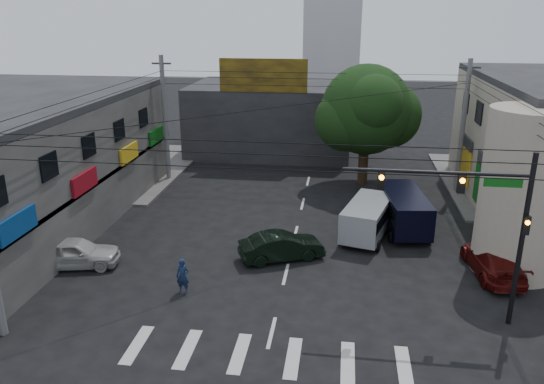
% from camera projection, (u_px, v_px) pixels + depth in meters
% --- Properties ---
extents(ground, '(160.00, 160.00, 0.00)m').
position_uv_depth(ground, '(281.00, 295.00, 23.84)').
color(ground, black).
rests_on(ground, ground).
extents(sidewalk_far_left, '(16.00, 16.00, 0.15)m').
position_uv_depth(sidewalk_far_left, '(88.00, 167.00, 43.01)').
color(sidewalk_far_left, '#514F4C').
rests_on(sidewalk_far_left, ground).
extents(corner_column, '(4.00, 4.00, 8.00)m').
position_uv_depth(corner_column, '(524.00, 193.00, 24.88)').
color(corner_column, '#9F927E').
rests_on(corner_column, ground).
extents(building_far, '(14.00, 10.00, 6.00)m').
position_uv_depth(building_far, '(272.00, 118.00, 47.76)').
color(building_far, '#232326').
rests_on(building_far, ground).
extents(billboard, '(7.00, 0.30, 2.60)m').
position_uv_depth(billboard, '(263.00, 75.00, 41.77)').
color(billboard, olive).
rests_on(billboard, building_far).
extents(street_tree, '(6.40, 6.40, 8.70)m').
position_uv_depth(street_tree, '(366.00, 110.00, 37.49)').
color(street_tree, black).
rests_on(street_tree, ground).
extents(traffic_gantry, '(7.10, 0.35, 7.20)m').
position_uv_depth(traffic_gantry, '(480.00, 211.00, 20.33)').
color(traffic_gantry, black).
rests_on(traffic_gantry, ground).
extents(utility_pole_far_left, '(0.32, 0.32, 9.20)m').
position_uv_depth(utility_pole_far_left, '(165.00, 119.00, 38.70)').
color(utility_pole_far_left, '#59595B').
rests_on(utility_pole_far_left, ground).
extents(utility_pole_far_right, '(0.32, 0.32, 9.20)m').
position_uv_depth(utility_pole_far_right, '(463.00, 128.00, 36.00)').
color(utility_pole_far_right, '#59595B').
rests_on(utility_pole_far_right, ground).
extents(dark_sedan, '(4.69, 5.42, 1.42)m').
position_uv_depth(dark_sedan, '(282.00, 246.00, 27.05)').
color(dark_sedan, black).
rests_on(dark_sedan, ground).
extents(white_compact, '(3.51, 5.08, 1.49)m').
position_uv_depth(white_compact, '(74.00, 253.00, 26.27)').
color(white_compact, '#B3B3AF').
rests_on(white_compact, ground).
extents(maroon_sedan, '(2.89, 5.21, 1.40)m').
position_uv_depth(maroon_sedan, '(493.00, 261.00, 25.48)').
color(maroon_sedan, '#4D0D0B').
rests_on(maroon_sedan, ground).
extents(silver_minivan, '(5.78, 4.42, 2.05)m').
position_uv_depth(silver_minivan, '(367.00, 220.00, 29.61)').
color(silver_minivan, '#A9ACB2').
rests_on(silver_minivan, ground).
extents(navy_van, '(6.05, 3.47, 2.21)m').
position_uv_depth(navy_van, '(404.00, 212.00, 30.65)').
color(navy_van, black).
rests_on(navy_van, ground).
extents(traffic_officer, '(0.64, 0.46, 1.64)m').
position_uv_depth(traffic_officer, '(183.00, 276.00, 23.76)').
color(traffic_officer, '#122141').
rests_on(traffic_officer, ground).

